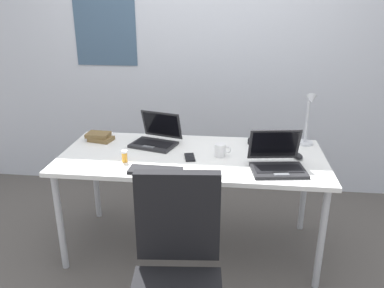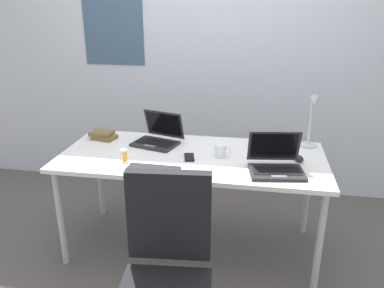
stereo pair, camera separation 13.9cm
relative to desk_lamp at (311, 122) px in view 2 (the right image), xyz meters
name	(u,v)px [view 2 (the right image)]	position (x,y,z in m)	size (l,w,h in m)	color
ground_plane	(192,246)	(-0.80, -0.28, -0.94)	(12.00, 12.00, 0.00)	#56514C
wall_back	(213,51)	(-0.80, 0.82, 0.36)	(6.00, 0.13, 2.60)	silver
desk	(192,163)	(-0.80, -0.28, -0.25)	(1.80, 0.80, 0.74)	white
desk_lamp	(311,122)	(0.00, 0.00, 0.00)	(0.12, 0.18, 0.40)	silver
laptop_near_lamp	(158,138)	(-1.09, -0.10, -0.15)	(0.38, 0.35, 0.23)	#232326
laptop_back_right	(276,164)	(-0.25, -0.45, -0.15)	(0.37, 0.34, 0.24)	#232326
external_keyboard	(153,170)	(-0.99, -0.58, -0.19)	(0.33, 0.12, 0.02)	black
computer_mouse	(299,158)	(-0.09, -0.25, -0.18)	(0.06, 0.10, 0.03)	black
cell_phone	(189,157)	(-0.81, -0.33, -0.19)	(0.06, 0.14, 0.01)	black
headphones	(265,144)	(-0.31, -0.01, -0.18)	(0.21, 0.18, 0.04)	#335999
pill_bottle	(124,155)	(-1.22, -0.45, -0.16)	(0.04, 0.04, 0.08)	gold
book_stack	(103,135)	(-1.52, -0.07, -0.17)	(0.21, 0.16, 0.06)	brown
coffee_mug	(220,151)	(-0.61, -0.28, -0.15)	(0.11, 0.08, 0.09)	white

